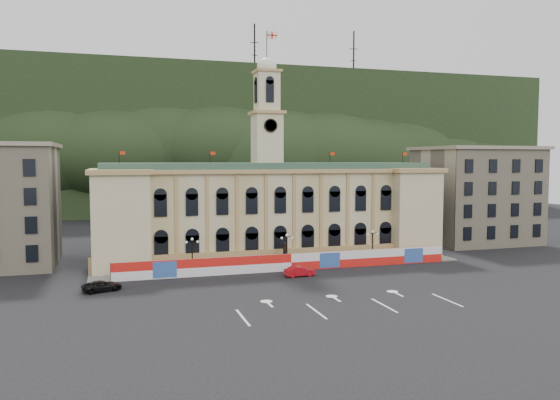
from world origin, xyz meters
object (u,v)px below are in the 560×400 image
object	(u,v)px
red_sedan	(300,271)
black_suv	(102,286)
lamp_center	(287,248)
statue	(285,259)

from	to	relation	value
red_sedan	black_suv	xyz separation A→B (m)	(-25.92, -1.11, -0.05)
lamp_center	red_sedan	xyz separation A→B (m)	(-0.04, -5.95, -2.37)
black_suv	statue	bearing A→B (deg)	-91.17
black_suv	red_sedan	bearing A→B (deg)	-105.96
red_sedan	lamp_center	bearing A→B (deg)	-4.39
red_sedan	black_suv	distance (m)	25.94
red_sedan	black_suv	world-z (taller)	red_sedan
lamp_center	black_suv	distance (m)	27.01
lamp_center	black_suv	bearing A→B (deg)	-164.79
black_suv	lamp_center	bearing A→B (deg)	-93.20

